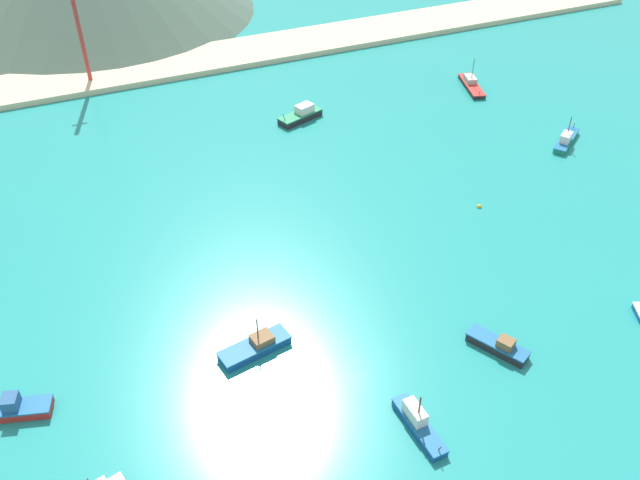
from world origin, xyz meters
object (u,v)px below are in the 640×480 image
(fishing_boat_4, at_px, (256,346))
(fishing_boat_11, at_px, (301,115))
(fishing_boat_3, at_px, (471,85))
(fishing_boat_6, at_px, (566,140))
(fishing_boat_8, at_px, (499,345))
(radio_tower, at_px, (77,20))
(fishing_boat_1, at_px, (19,408))
(fishing_boat_7, at_px, (418,422))
(buoy_1, at_px, (479,207))

(fishing_boat_4, bearing_deg, fishing_boat_11, 62.48)
(fishing_boat_3, bearing_deg, fishing_boat_6, -84.21)
(fishing_boat_3, distance_m, fishing_boat_8, 75.63)
(fishing_boat_4, distance_m, fishing_boat_11, 61.03)
(fishing_boat_4, height_order, radio_tower, radio_tower)
(fishing_boat_1, xyz_separation_m, fishing_boat_6, (97.26, 24.15, -0.06))
(fishing_boat_3, xyz_separation_m, radio_tower, (-74.00, 33.55, 13.45))
(fishing_boat_6, bearing_deg, radio_tower, 141.68)
(fishing_boat_1, height_order, fishing_boat_7, fishing_boat_7)
(fishing_boat_7, relative_size, radio_tower, 0.32)
(fishing_boat_4, relative_size, fishing_boat_11, 0.99)
(fishing_boat_8, distance_m, buoy_1, 31.10)
(fishing_boat_3, relative_size, radio_tower, 0.41)
(radio_tower, bearing_deg, fishing_boat_3, -24.39)
(fishing_boat_3, bearing_deg, fishing_boat_8, -120.96)
(fishing_boat_3, bearing_deg, radio_tower, 155.61)
(fishing_boat_1, xyz_separation_m, fishing_boat_4, (27.73, -1.67, -0.17))
(fishing_boat_11, bearing_deg, fishing_boat_3, -1.78)
(buoy_1, bearing_deg, radio_tower, 125.29)
(radio_tower, bearing_deg, fishing_boat_11, -42.41)
(fishing_boat_3, bearing_deg, fishing_boat_7, -127.25)
(fishing_boat_7, distance_m, fishing_boat_8, 16.33)
(fishing_boat_6, relative_size, buoy_1, 12.42)
(fishing_boat_1, distance_m, buoy_1, 72.31)
(fishing_boat_1, bearing_deg, fishing_boat_8, -13.75)
(fishing_boat_11, xyz_separation_m, buoy_1, (15.12, -39.08, -0.88))
(fishing_boat_7, distance_m, radio_tower, 107.29)
(fishing_boat_7, bearing_deg, fishing_boat_11, 77.94)
(fishing_boat_1, xyz_separation_m, buoy_1, (71.05, 13.38, -0.77))
(fishing_boat_4, bearing_deg, radio_tower, 94.77)
(fishing_boat_3, distance_m, fishing_boat_6, 27.24)
(fishing_boat_3, relative_size, fishing_boat_6, 1.22)
(fishing_boat_3, height_order, fishing_boat_4, fishing_boat_3)
(fishing_boat_8, bearing_deg, fishing_boat_4, 156.82)
(buoy_1, xyz_separation_m, radio_tower, (-50.54, 71.42, 14.00))
(fishing_boat_4, relative_size, fishing_boat_8, 1.19)
(fishing_boat_1, relative_size, radio_tower, 0.26)
(fishing_boat_1, distance_m, fishing_boat_4, 27.78)
(fishing_boat_7, bearing_deg, fishing_boat_4, 125.17)
(fishing_boat_7, bearing_deg, fishing_boat_1, 153.96)
(fishing_boat_4, distance_m, buoy_1, 45.87)
(fishing_boat_1, height_order, fishing_boat_6, fishing_boat_6)
(fishing_boat_7, bearing_deg, fishing_boat_6, 37.73)
(buoy_1, bearing_deg, fishing_boat_4, -160.85)
(fishing_boat_4, height_order, fishing_boat_11, fishing_boat_4)
(fishing_boat_4, xyz_separation_m, fishing_boat_11, (28.20, 54.12, 0.27))
(fishing_boat_6, relative_size, fishing_boat_7, 1.06)
(fishing_boat_1, relative_size, fishing_boat_11, 0.75)
(fishing_boat_11, relative_size, radio_tower, 0.35)
(fishing_boat_6, bearing_deg, fishing_boat_4, -159.63)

